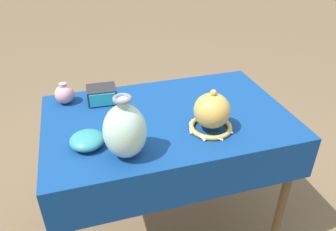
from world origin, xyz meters
name	(u,v)px	position (x,y,z in m)	size (l,w,h in m)	color
ground_plane	(168,223)	(0.00, 0.00, 0.00)	(14.00, 14.00, 0.00)	brown
display_table	(168,131)	(0.00, -0.02, 0.69)	(1.17, 0.75, 0.77)	brown
vase_tall_bulbous	(125,131)	(-0.24, -0.24, 0.88)	(0.17, 0.17, 0.27)	#A8CCB7
vase_dome_bell	(212,113)	(0.15, -0.17, 0.85)	(0.21, 0.21, 0.20)	gold
mosaic_tile_box	(102,95)	(-0.28, 0.23, 0.81)	(0.15, 0.13, 0.08)	#232328
jar_round_rose	(64,94)	(-0.46, 0.27, 0.82)	(0.10, 0.10, 0.11)	#D19399
bowl_shallow_teal	(87,140)	(-0.39, -0.14, 0.80)	(0.15, 0.15, 0.06)	teal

